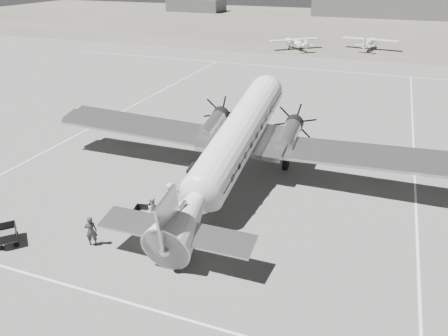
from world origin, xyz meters
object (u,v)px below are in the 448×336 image
baggage_cart_far (7,236)px  light_plane_right (369,44)px  ramp_agent (154,211)px  dc3_airliner (234,146)px  hangar_main (385,5)px  passenger (170,195)px  baggage_cart_near (146,214)px  shed_secondary (196,5)px  ground_crew (91,231)px  light_plane_left (296,44)px

baggage_cart_far → light_plane_right: bearing=122.1°
ramp_agent → dc3_airliner: bearing=-7.5°
hangar_main → baggage_cart_far: bearing=-96.7°
passenger → baggage_cart_near: bearing=151.3°
shed_secondary → baggage_cart_far: shed_secondary is taller
ground_crew → ramp_agent: 3.97m
passenger → light_plane_left: bearing=-5.4°
light_plane_left → shed_secondary: bearing=88.0°
baggage_cart_near → passenger: size_ratio=0.89×
dc3_airliner → shed_secondary: bearing=114.8°
light_plane_right → ramp_agent: bearing=-88.3°
light_plane_left → ground_crew: size_ratio=5.46×
shed_secondary → ground_crew: shed_secondary is taller
baggage_cart_near → ground_crew: ground_crew is taller
baggage_cart_far → ground_crew: ground_crew is taller
hangar_main → light_plane_left: bearing=-101.7°
hangar_main → shed_secondary: bearing=-175.2°
light_plane_right → ramp_agent: light_plane_right is taller
ground_crew → passenger: (2.25, 5.50, -0.05)m
ramp_agent → baggage_cart_near: bearing=88.8°
dc3_airliner → baggage_cart_far: dc3_airliner is taller
hangar_main → shed_secondary: 60.22m
ramp_agent → passenger: size_ratio=1.05×
hangar_main → ramp_agent: size_ratio=22.59×
shed_secondary → ground_crew: 134.88m
ground_crew → shed_secondary: bearing=-98.0°
shed_secondary → baggage_cart_far: bearing=-70.7°
baggage_cart_far → dc3_airliner: bearing=93.8°
passenger → ground_crew: bearing=147.8°
dc3_airliner → light_plane_right: bearing=84.6°
shed_secondary → ramp_agent: size_ratio=9.68×
hangar_main → baggage_cart_far: size_ratio=24.37×
light_plane_right → baggage_cart_far: size_ratio=6.12×
hangar_main → ground_crew: hangar_main is taller
ground_crew → passenger: size_ratio=1.05×
hangar_main → ramp_agent: hangar_main is taller
passenger → ramp_agent: bearing=169.5°
hangar_main → baggage_cart_near: size_ratio=26.87×
dc3_airliner → hangar_main: bearing=86.9°
hangar_main → light_plane_left: size_ratio=4.14×
hangar_main → light_plane_right: size_ratio=3.98×
hangar_main → ground_crew: size_ratio=22.58×
ramp_agent → ground_crew: bearing=161.0°
shed_secondary → light_plane_right: bearing=-42.3°
ramp_agent → light_plane_right: bearing=8.4°
light_plane_right → passenger: bearing=-88.5°
light_plane_left → passenger: light_plane_left is taller
light_plane_left → ground_crew: (2.59, -66.50, -0.12)m
dc3_airliner → light_plane_right: dc3_airliner is taller
dc3_airliner → baggage_cart_far: (-9.83, -11.70, -2.59)m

